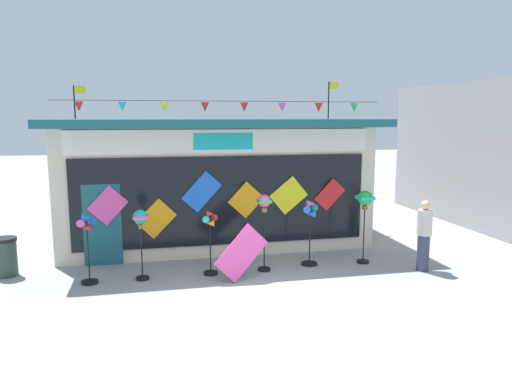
{
  "coord_description": "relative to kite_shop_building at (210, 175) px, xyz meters",
  "views": [
    {
      "loc": [
        -2.26,
        -8.76,
        3.6
      ],
      "look_at": [
        0.24,
        2.74,
        1.76
      ],
      "focal_mm": 33.91,
      "sensor_mm": 36.0,
      "label": 1
    }
  ],
  "objects": [
    {
      "name": "wind_spinner_far_right",
      "position": [
        3.31,
        -4.13,
        -0.3
      ],
      "size": [
        0.37,
        0.37,
        1.82
      ],
      "color": "black",
      "rests_on": "ground_plane"
    },
    {
      "name": "wind_spinner_center_left",
      "position": [
        -0.51,
        -4.25,
        -0.84
      ],
      "size": [
        0.37,
        0.33,
        1.51
      ],
      "color": "black",
      "rests_on": "ground_plane"
    },
    {
      "name": "wind_spinner_center_right",
      "position": [
        0.76,
        -4.21,
        -0.37
      ],
      "size": [
        0.31,
        0.31,
        1.82
      ],
      "color": "black",
      "rests_on": "ground_plane"
    },
    {
      "name": "trash_bin",
      "position": [
        -5.07,
        -3.33,
        -1.33
      ],
      "size": [
        0.52,
        0.52,
        0.89
      ],
      "color": "#2D4238",
      "rests_on": "ground_plane"
    },
    {
      "name": "kite_shop_building",
      "position": [
        0.0,
        0.0,
        0.0
      ],
      "size": [
        8.67,
        6.66,
        4.71
      ],
      "color": "beige",
      "rests_on": "ground_plane"
    },
    {
      "name": "wind_spinner_right",
      "position": [
        1.94,
        -4.05,
        -0.74
      ],
      "size": [
        0.44,
        0.39,
        1.63
      ],
      "color": "black",
      "rests_on": "ground_plane"
    },
    {
      "name": "wind_spinner_far_left",
      "position": [
        -3.16,
        -4.3,
        -0.82
      ],
      "size": [
        0.39,
        0.36,
        1.56
      ],
      "color": "black",
      "rests_on": "ground_plane"
    },
    {
      "name": "person_near_camera",
      "position": [
        4.43,
        -4.98,
        -0.9
      ],
      "size": [
        0.4,
        0.48,
        1.68
      ],
      "rotation": [
        0.0,
        0.0,
        5.9
      ],
      "color": "#333D56",
      "rests_on": "ground_plane"
    },
    {
      "name": "display_kite_on_ground",
      "position": [
        0.11,
        -4.79,
        -1.15
      ],
      "size": [
        1.26,
        0.31,
        1.26
      ],
      "primitive_type": "cube",
      "rotation": [
        -0.24,
        0.79,
        0.0
      ],
      "color": "#EA4CA3",
      "rests_on": "ground_plane"
    },
    {
      "name": "wind_spinner_left",
      "position": [
        -2.04,
        -4.25,
        -0.54
      ],
      "size": [
        0.32,
        0.32,
        1.59
      ],
      "color": "black",
      "rests_on": "ground_plane"
    },
    {
      "name": "ground_plane",
      "position": [
        0.49,
        -6.16,
        -1.79
      ],
      "size": [
        80.0,
        80.0,
        0.0
      ],
      "primitive_type": "plane",
      "color": "#9E9B99"
    }
  ]
}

